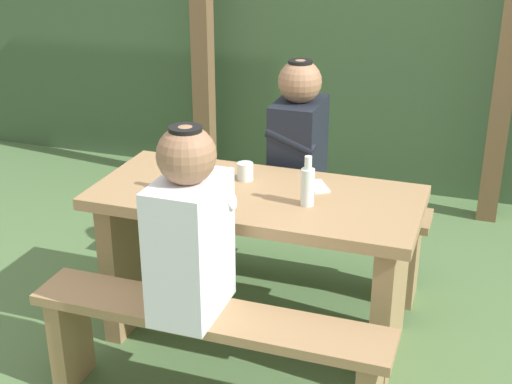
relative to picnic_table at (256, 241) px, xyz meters
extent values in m
plane|color=#507242|center=(0.00, 0.00, -0.49)|extent=(12.00, 12.00, 0.00)
cube|color=#3B5635|center=(0.00, 2.34, 0.52)|extent=(6.40, 0.75, 2.03)
cube|color=brown|center=(-0.96, 1.70, 0.60)|extent=(0.12, 0.12, 2.19)
cube|color=brown|center=(0.96, 1.70, 0.60)|extent=(0.12, 0.12, 2.19)
cube|color=#9E7A51|center=(0.00, 0.00, 0.21)|extent=(1.40, 0.64, 0.05)
cube|color=#9E7A51|center=(-0.60, 0.00, -0.16)|extent=(0.08, 0.54, 0.68)
cube|color=#9E7A51|center=(0.60, 0.00, -0.16)|extent=(0.08, 0.54, 0.68)
cube|color=#9E7A51|center=(0.00, -0.55, -0.05)|extent=(1.40, 0.24, 0.04)
cube|color=#9E7A51|center=(-0.62, -0.55, -0.28)|extent=(0.07, 0.22, 0.42)
cube|color=#9E7A51|center=(0.00, 0.55, -0.05)|extent=(1.40, 0.24, 0.04)
cube|color=#9E7A51|center=(-0.62, 0.55, -0.28)|extent=(0.07, 0.22, 0.42)
cube|color=#9E7A51|center=(0.62, 0.55, -0.28)|extent=(0.07, 0.22, 0.42)
cube|color=silver|center=(-0.06, -0.55, 0.23)|extent=(0.22, 0.34, 0.52)
sphere|color=#936B4C|center=(-0.06, -0.55, 0.58)|extent=(0.21, 0.21, 0.21)
cylinder|color=black|center=(-0.06, -0.55, 0.67)|extent=(0.12, 0.12, 0.02)
cylinder|color=silver|center=(-0.06, -0.41, 0.33)|extent=(0.25, 0.07, 0.15)
cube|color=black|center=(0.03, 0.55, 0.23)|extent=(0.22, 0.34, 0.52)
sphere|color=#936B4C|center=(0.03, 0.55, 0.58)|extent=(0.21, 0.21, 0.21)
cylinder|color=black|center=(0.03, 0.55, 0.67)|extent=(0.12, 0.12, 0.02)
cylinder|color=black|center=(0.03, 0.41, 0.33)|extent=(0.25, 0.07, 0.15)
cylinder|color=silver|center=(-0.09, 0.12, 0.27)|extent=(0.07, 0.07, 0.08)
cylinder|color=silver|center=(0.24, -0.06, 0.31)|extent=(0.06, 0.06, 0.16)
cylinder|color=silver|center=(0.24, -0.06, 0.42)|extent=(0.03, 0.03, 0.05)
cylinder|color=silver|center=(-0.24, -0.11, 0.33)|extent=(0.06, 0.06, 0.19)
cylinder|color=silver|center=(-0.24, -0.11, 0.45)|extent=(0.03, 0.03, 0.06)
cube|color=silver|center=(0.24, 0.14, 0.24)|extent=(0.13, 0.16, 0.01)
camera|label=1|loc=(0.90, -2.64, 1.41)|focal=49.83mm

